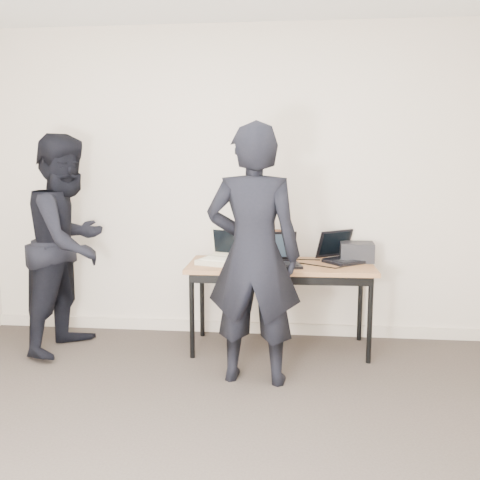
# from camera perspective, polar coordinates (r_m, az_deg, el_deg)

# --- Properties ---
(room) EXTENTS (4.60, 4.60, 2.80)m
(room) POSITION_cam_1_polar(r_m,az_deg,el_deg) (2.49, -6.14, 3.59)
(room) COLOR #39312B
(room) RESTS_ON ground
(desk) EXTENTS (1.51, 0.68, 0.72)m
(desk) POSITION_cam_1_polar(r_m,az_deg,el_deg) (4.37, 4.33, -3.33)
(desk) COLOR #8E5D36
(desk) RESTS_ON ground
(laptop_beige) EXTENTS (0.43, 0.43, 0.28)m
(laptop_beige) POSITION_cam_1_polar(r_m,az_deg,el_deg) (4.38, -1.75, -1.74)
(laptop_beige) COLOR #BCB496
(laptop_beige) RESTS_ON desk
(laptop_center) EXTENTS (0.40, 0.39, 0.26)m
(laptop_center) POSITION_cam_1_polar(r_m,az_deg,el_deg) (4.30, 4.02, -1.92)
(laptop_center) COLOR black
(laptop_center) RESTS_ON desk
(laptop_right) EXTENTS (0.48, 0.47, 0.25)m
(laptop_right) POSITION_cam_1_polar(r_m,az_deg,el_deg) (4.53, 10.90, -1.53)
(laptop_right) COLOR black
(laptop_right) RESTS_ON desk
(leather_satchel) EXTENTS (0.39, 0.24, 0.25)m
(leather_satchel) POSITION_cam_1_polar(r_m,az_deg,el_deg) (4.57, 2.19, -0.41)
(leather_satchel) COLOR #5D3018
(leather_satchel) RESTS_ON desk
(tissue) EXTENTS (0.13, 0.10, 0.08)m
(tissue) POSITION_cam_1_polar(r_m,az_deg,el_deg) (4.55, 2.57, 1.55)
(tissue) COLOR white
(tissue) RESTS_ON leather_satchel
(equipment_box) EXTENTS (0.28, 0.24, 0.16)m
(equipment_box) POSITION_cam_1_polar(r_m,az_deg,el_deg) (4.56, 12.35, -1.24)
(equipment_box) COLOR black
(equipment_box) RESTS_ON desk
(power_brick) EXTENTS (0.09, 0.06, 0.03)m
(power_brick) POSITION_cam_1_polar(r_m,az_deg,el_deg) (4.20, 1.27, -2.75)
(power_brick) COLOR black
(power_brick) RESTS_ON desk
(cables) EXTENTS (0.99, 0.41, 0.01)m
(cables) POSITION_cam_1_polar(r_m,az_deg,el_deg) (4.34, 6.40, -2.60)
(cables) COLOR silver
(cables) RESTS_ON desk
(person_typist) EXTENTS (0.69, 0.48, 1.81)m
(person_typist) POSITION_cam_1_polar(r_m,az_deg,el_deg) (3.70, 1.44, -1.63)
(person_typist) COLOR black
(person_typist) RESTS_ON ground
(person_observer) EXTENTS (0.82, 0.97, 1.76)m
(person_observer) POSITION_cam_1_polar(r_m,az_deg,el_deg) (4.57, -17.80, -0.37)
(person_observer) COLOR black
(person_observer) RESTS_ON ground
(baseboard) EXTENTS (4.50, 0.03, 0.10)m
(baseboard) POSITION_cam_1_polar(r_m,az_deg,el_deg) (4.93, -0.40, -9.27)
(baseboard) COLOR #C0B29F
(baseboard) RESTS_ON ground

